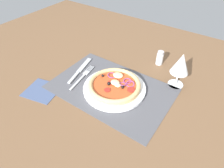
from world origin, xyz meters
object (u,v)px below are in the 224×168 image
Objects in this scene: pepper_shaker at (160,58)px; fork at (83,76)px; pizza at (114,85)px; napkin at (42,90)px; wine_glass at (181,64)px; knife at (80,70)px; plate at (114,88)px.

fork is at bearing -128.86° from pepper_shaker.
pizza is 3.13× the size of pepper_shaker.
fork is at bearing 64.18° from napkin.
wine_glass is at bearing 42.67° from pizza.
fork is 4.87cm from knife.
fork is at bearing -152.35° from wine_glass.
pepper_shaker reaches higher than napkin.
fork is 18.10cm from napkin.
knife is 2.96× the size of pepper_shaker.
plate is 1.40× the size of fork.
knife reaches higher than napkin.
wine_glass is (39.14, 15.74, 9.58)cm from knife.
plate is 28.77cm from pepper_shaker.
pizza is 1.06× the size of knife.
pizza reaches higher than knife.
napkin is (-3.77, -18.91, -0.47)cm from knife.
pizza is at bearing -137.33° from wine_glass.
napkin is at bearing -144.68° from plate.
fork reaches higher than napkin.
pepper_shaker is (6.96, 27.66, 0.49)cm from pizza.
plate reaches higher than napkin.
plate is 1.69× the size of wine_glass.
pepper_shaker is (22.88, 28.40, 2.63)cm from fork.
wine_glass is (19.11, 17.78, 9.21)cm from plate.
wine_glass is at bearing -39.59° from pepper_shaker.
knife is 1.51× the size of napkin.
pizza reaches higher than napkin.
pepper_shaker is at bearing -48.03° from fork.
knife reaches higher than fork.
napkin is at bearing -144.42° from pizza.
pizza is 16.08cm from fork.
pepper_shaker is at bearing 75.95° from plate.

